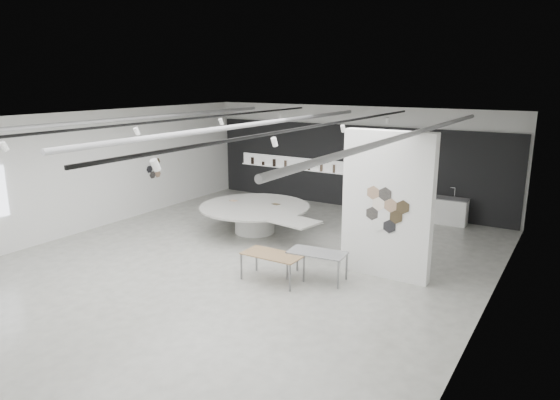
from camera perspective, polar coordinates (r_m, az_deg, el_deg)
The scene contains 7 objects.
room at distance 13.01m, azimuth -4.39°, elevation 1.69°, with size 12.02×14.02×3.82m.
back_wall_display at distance 19.04m, azimuth 8.11°, elevation 3.79°, with size 11.80×0.27×3.10m.
partition_column at distance 12.29m, azimuth 12.14°, elevation -0.61°, with size 2.20×0.38×3.60m.
display_island at distance 15.76m, azimuth -2.77°, elevation -1.76°, with size 4.67×4.01×0.89m.
sample_table_wood at distance 12.04m, azimuth -0.89°, elevation -6.42°, with size 1.45×0.73×0.68m.
sample_table_stone at distance 12.12m, azimuth 4.27°, elevation -6.22°, with size 1.45×0.84×0.71m.
kitchen_counter at distance 17.75m, azimuth 18.19°, elevation -1.12°, with size 1.58×0.65×1.23m.
Camera 1 is at (7.45, -10.25, 4.77)m, focal length 32.00 mm.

